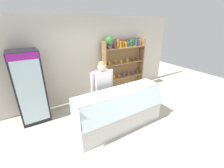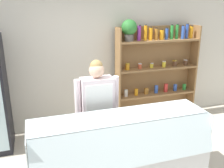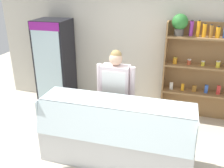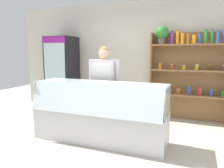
% 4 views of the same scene
% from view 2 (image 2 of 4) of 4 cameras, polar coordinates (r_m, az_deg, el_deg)
% --- Properties ---
extents(back_wall, '(6.80, 0.10, 2.70)m').
position_cam_2_polar(back_wall, '(4.84, -3.50, 6.12)').
color(back_wall, beige).
rests_on(back_wall, ground).
extents(shelving_unit, '(1.68, 0.29, 2.07)m').
position_cam_2_polar(shelving_unit, '(5.01, 9.31, 4.44)').
color(shelving_unit, olive).
rests_on(shelving_unit, ground).
extents(deli_display_case, '(2.26, 0.71, 1.01)m').
position_cam_2_polar(deli_display_case, '(3.44, 1.91, -18.12)').
color(deli_display_case, silver).
rests_on(deli_display_case, ground).
extents(shop_clerk, '(0.64, 0.25, 1.62)m').
position_cam_2_polar(shop_clerk, '(3.56, -3.37, -4.94)').
color(shop_clerk, '#4C4233').
rests_on(shop_clerk, ground).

